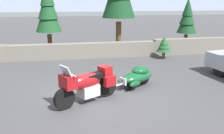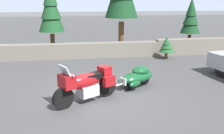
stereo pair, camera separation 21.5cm
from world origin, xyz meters
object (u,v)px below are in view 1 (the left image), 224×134
at_px(pine_tree_secondary, 187,17).
at_px(pine_tree_far_right, 48,8).
at_px(car_shaped_trailer, 137,76).
at_px(touring_motorcycle, 87,84).

relative_size(pine_tree_secondary, pine_tree_far_right, 0.77).
relative_size(car_shaped_trailer, pine_tree_secondary, 0.64).
height_order(pine_tree_secondary, pine_tree_far_right, pine_tree_far_right).
xyz_separation_m(touring_motorcycle, car_shaped_trailer, (1.95, 1.14, -0.21)).
bearing_deg(car_shaped_trailer, pine_tree_far_right, 119.85).
xyz_separation_m(car_shaped_trailer, pine_tree_far_right, (-3.46, 6.02, 2.25)).
height_order(car_shaped_trailer, pine_tree_far_right, pine_tree_far_right).
height_order(touring_motorcycle, car_shaped_trailer, touring_motorcycle).
relative_size(touring_motorcycle, car_shaped_trailer, 0.99).
distance_m(car_shaped_trailer, pine_tree_secondary, 8.36).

